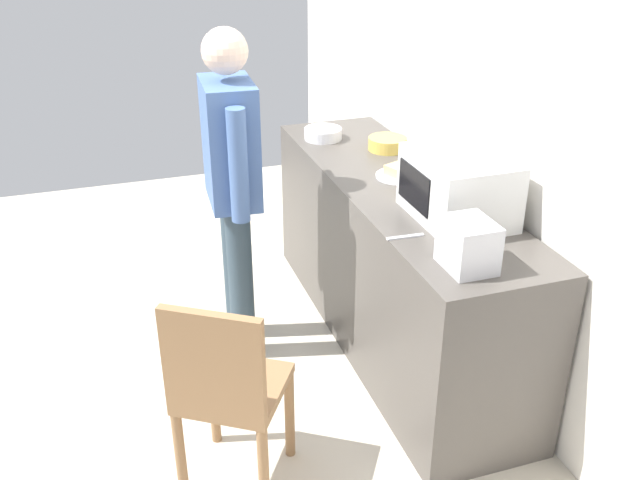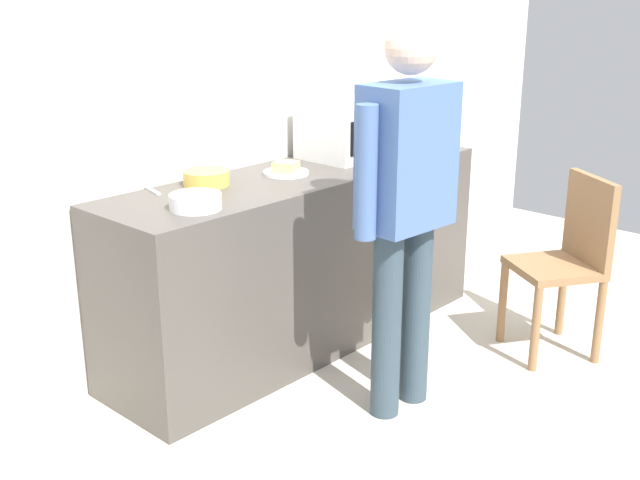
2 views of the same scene
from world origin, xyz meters
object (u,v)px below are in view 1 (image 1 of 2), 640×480
object	(u,v)px
microwave	(458,187)
fork_utensil	(405,237)
salad_bowl	(387,144)
toaster	(468,245)
person_standing	(232,174)
spoon_utensil	(386,135)
cereal_bowl	(323,134)
wooden_chair	(226,389)
sandwich_plate	(398,173)

from	to	relation	value
microwave	fork_utensil	world-z (taller)	microwave
microwave	salad_bowl	distance (m)	0.97
toaster	person_standing	size ratio (longest dim) A/B	0.13
spoon_utensil	person_standing	size ratio (longest dim) A/B	0.10
toaster	person_standing	distance (m)	1.32
cereal_bowl	wooden_chair	size ratio (longest dim) A/B	0.24
cereal_bowl	fork_utensil	size ratio (longest dim) A/B	1.32
salad_bowl	spoon_utensil	bearing A→B (deg)	158.47
salad_bowl	person_standing	bearing A→B (deg)	-73.32
cereal_bowl	toaster	size ratio (longest dim) A/B	1.02
microwave	toaster	bearing A→B (deg)	-23.31
salad_bowl	fork_utensil	xyz separation A→B (m)	(1.08, -0.38, -0.03)
toaster	wooden_chair	bearing A→B (deg)	-93.99
sandwich_plate	salad_bowl	bearing A→B (deg)	164.07
wooden_chair	cereal_bowl	bearing A→B (deg)	149.75
toaster	spoon_utensil	world-z (taller)	toaster
microwave	person_standing	size ratio (longest dim) A/B	0.29
salad_bowl	wooden_chair	bearing A→B (deg)	-42.99
microwave	sandwich_plate	distance (m)	0.56
person_standing	spoon_utensil	bearing A→B (deg)	116.71
microwave	wooden_chair	size ratio (longest dim) A/B	0.53
fork_utensil	spoon_utensil	bearing A→B (deg)	160.16
microwave	cereal_bowl	distance (m)	1.29
microwave	person_standing	world-z (taller)	person_standing
microwave	cereal_bowl	size ratio (longest dim) A/B	2.22
toaster	spoon_utensil	size ratio (longest dim) A/B	1.29
microwave	cereal_bowl	xyz separation A→B (m)	(-1.26, -0.22, -0.12)
sandwich_plate	fork_utensil	xyz separation A→B (m)	(0.66, -0.26, -0.02)
cereal_bowl	person_standing	xyz separation A→B (m)	(0.59, -0.68, 0.04)
cereal_bowl	person_standing	size ratio (longest dim) A/B	0.13
sandwich_plate	spoon_utensil	distance (m)	0.70
cereal_bowl	sandwich_plate	bearing A→B (deg)	13.40
sandwich_plate	person_standing	size ratio (longest dim) A/B	0.13
toaster	spoon_utensil	xyz separation A→B (m)	(-1.65, 0.36, -0.10)
spoon_utensil	wooden_chair	size ratio (longest dim) A/B	0.18
sandwich_plate	salad_bowl	world-z (taller)	salad_bowl
fork_utensil	microwave	bearing A→B (deg)	111.45
wooden_chair	fork_utensil	bearing A→B (deg)	106.26
wooden_chair	salad_bowl	bearing A→B (deg)	137.01
toaster	fork_utensil	xyz separation A→B (m)	(-0.32, -0.12, -0.10)
fork_utensil	person_standing	distance (m)	0.99
wooden_chair	sandwich_plate	bearing A→B (deg)	129.15
toaster	fork_utensil	size ratio (longest dim) A/B	1.29
sandwich_plate	person_standing	world-z (taller)	person_standing
spoon_utensil	salad_bowl	bearing A→B (deg)	-21.53
person_standing	fork_utensil	bearing A→B (deg)	36.60
microwave	person_standing	distance (m)	1.12
salad_bowl	spoon_utensil	distance (m)	0.27
toaster	spoon_utensil	bearing A→B (deg)	167.66
toaster	salad_bowl	bearing A→B (deg)	169.36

